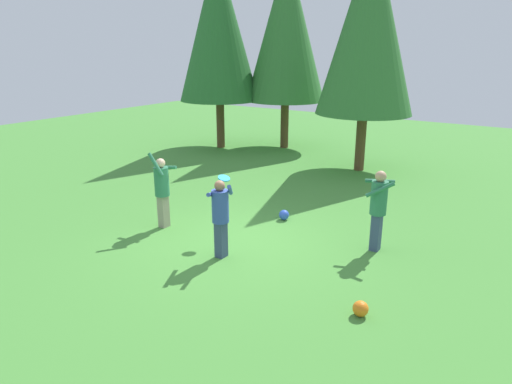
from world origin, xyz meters
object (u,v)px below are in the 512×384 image
Objects in this scene: frisbee at (224,178)px; person_catcher at (378,204)px; person_bystander at (220,212)px; ball_orange at (361,309)px; ball_blue at (284,215)px; person_thrower at (162,187)px; tree_left at (286,28)px; tree_far_left at (218,27)px; tree_center at (369,25)px.

person_catcher is at bearing 20.03° from frisbee.
person_bystander is 5.01× the size of frisbee.
person_catcher reaches higher than ball_orange.
ball_blue is at bearing -30.82° from person_catcher.
tree_left is at bearing 89.85° from person_thrower.
person_bystander is 1.15m from frisbee.
ball_orange is 14.11m from tree_far_left.
frisbee is 0.04× the size of tree_far_left.
person_catcher is 0.23× the size of tree_center.
ball_blue is 0.03× the size of tree_left.
person_bystander is at bearing -66.87° from tree_left.
person_bystander is (-2.53, -2.04, -0.07)m from person_catcher.
tree_far_left is at bearing 176.82° from tree_center.
tree_left is at bearing 119.90° from ball_blue.
frisbee is (-3.11, -1.14, 0.33)m from person_catcher.
ball_blue is (-2.50, 0.48, -0.91)m from person_catcher.
frisbee is 0.04× the size of tree_left.
tree_center is at bearing 87.00° from frisbee.
frisbee is at bearing 0.00° from person_catcher.
person_bystander is 2.66m from ball_blue.
person_thrower is 7.20× the size of ball_orange.
person_bystander is (2.14, -0.55, -0.03)m from person_thrower.
person_bystander is 6.44× the size of ball_blue.
frisbee is at bearing 159.38° from ball_orange.
frisbee is (-0.59, 0.91, 0.40)m from person_bystander.
frisbee is 10.40m from tree_left.
ball_orange is (5.33, -1.06, -0.87)m from person_thrower.
person_thrower reaches higher than frisbee.
tree_left reaches higher than ball_orange.
tree_center reaches higher than person_bystander.
frisbee is (1.56, 0.36, 0.37)m from person_thrower.
frisbee is 10.29m from tree_far_left.
person_thrower is 7.32× the size of ball_blue.
person_thrower reaches higher than ball_blue.
tree_far_left is (-9.08, 6.49, 3.83)m from person_catcher.
person_thrower is 4.90m from person_catcher.
tree_center is (1.94, 7.62, 3.78)m from person_thrower.
frisbee is at bearing -110.96° from ball_blue.
tree_center is (-0.21, 8.18, 3.81)m from person_bystander.
person_thrower is 10.41m from tree_left.
person_catcher is 1.07× the size of person_bystander.
person_thrower is 1.07× the size of person_catcher.
tree_center reaches higher than ball_blue.
person_thrower is 5.50m from ball_orange.
tree_center is at bearing -86.02° from person_catcher.
person_thrower reaches higher than ball_orange.
tree_left is 2.71m from tree_far_left.
tree_far_left reaches higher than person_bystander.
person_catcher is at bearing 4.85° from person_thrower.
person_bystander is 11.44m from tree_far_left.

